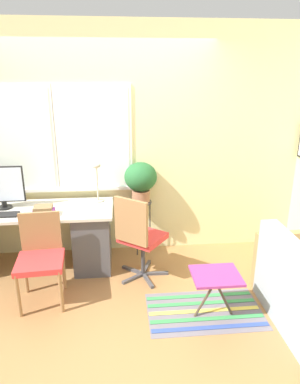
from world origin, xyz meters
The scene contains 13 objects.
ground_plane centered at (0.00, 0.00, 0.00)m, with size 14.00×14.00×0.00m, color #9E7042.
wall_back_with_window centered at (-0.03, 0.74, 1.35)m, with size 9.00×0.12×2.70m.
desk centered at (-0.92, 0.33, 0.39)m, with size 1.96×0.66×0.72m.
monitor centered at (-1.13, 0.40, 0.97)m, with size 0.48×0.16×0.48m.
mouse centered at (-0.86, 0.16, 0.74)m, with size 0.04×0.07×0.03m.
desk_lamp centered at (-0.11, 0.53, 1.02)m, with size 0.13×0.13×0.46m.
book_stack centered at (-0.65, 0.14, 0.78)m, with size 0.23×0.18×0.11m.
desk_chair_wooden centered at (-0.63, -0.26, 0.47)m, with size 0.46×0.47×0.86m.
office_chair_swivel centered at (0.34, -0.01, 0.51)m, with size 0.58×0.59×0.97m.
plant_stand centered at (0.40, 0.61, 0.59)m, with size 0.26×0.26×0.67m.
potted_plant centered at (0.40, 0.61, 0.95)m, with size 0.39×0.39×0.48m.
floor_rug_striped centered at (0.91, -0.62, 0.00)m, with size 1.08×0.63×0.01m.
folding_stool centered at (0.98, -0.68, 0.40)m, with size 0.43×0.37×0.44m.
Camera 1 is at (0.15, -3.26, 2.12)m, focal length 32.00 mm.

